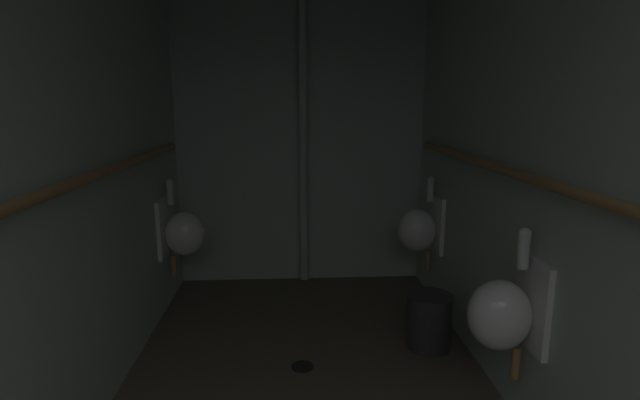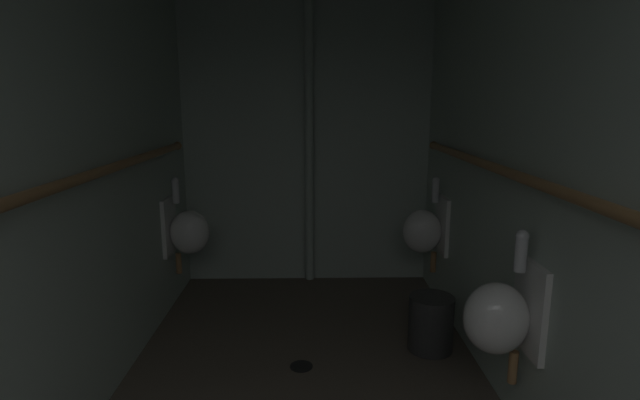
% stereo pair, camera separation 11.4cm
% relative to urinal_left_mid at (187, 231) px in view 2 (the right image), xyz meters
% --- Properties ---
extents(wall_left, '(0.06, 4.29, 2.43)m').
position_rel_urinal_left_mid_xyz_m(wall_left, '(-0.18, -1.49, 0.60)').
color(wall_left, '#AFC0B3').
rests_on(wall_left, ground).
extents(wall_right, '(0.06, 4.29, 2.43)m').
position_rel_urinal_left_mid_xyz_m(wall_right, '(2.01, -1.49, 0.60)').
color(wall_right, '#AFC0B3').
rests_on(wall_right, ground).
extents(wall_back, '(2.25, 0.06, 2.43)m').
position_rel_urinal_left_mid_xyz_m(wall_back, '(0.92, 0.62, 0.60)').
color(wall_back, '#AFC0B3').
rests_on(wall_back, ground).
extents(urinal_left_mid, '(0.32, 0.30, 0.76)m').
position_rel_urinal_left_mid_xyz_m(urinal_left_mid, '(0.00, 0.00, 0.00)').
color(urinal_left_mid, white).
extents(urinal_right_mid, '(0.32, 0.30, 0.76)m').
position_rel_urinal_left_mid_xyz_m(urinal_right_mid, '(1.83, -1.53, 0.00)').
color(urinal_right_mid, white).
extents(urinal_right_far, '(0.32, 0.30, 0.76)m').
position_rel_urinal_left_mid_xyz_m(urinal_right_far, '(1.83, -0.01, 0.00)').
color(urinal_right_far, white).
extents(supply_pipe_left, '(0.06, 3.50, 0.06)m').
position_rel_urinal_left_mid_xyz_m(supply_pipe_left, '(-0.09, -1.52, 0.63)').
color(supply_pipe_left, '#9E7042').
extents(supply_pipe_right, '(0.06, 3.46, 0.06)m').
position_rel_urinal_left_mid_xyz_m(supply_pipe_right, '(1.92, -1.51, 0.63)').
color(supply_pipe_right, '#9E7042').
extents(standpipe_back_wall, '(0.08, 0.08, 2.38)m').
position_rel_urinal_left_mid_xyz_m(standpipe_back_wall, '(0.94, 0.51, 0.60)').
color(standpipe_back_wall, '#AFC0B3').
rests_on(standpipe_back_wall, ground).
extents(floor_drain, '(0.14, 0.14, 0.01)m').
position_rel_urinal_left_mid_xyz_m(floor_drain, '(0.89, -0.91, -0.61)').
color(floor_drain, black).
rests_on(floor_drain, ground).
extents(waste_bin, '(0.29, 0.29, 0.36)m').
position_rel_urinal_left_mid_xyz_m(waste_bin, '(1.73, -0.71, -0.43)').
color(waste_bin, '#2D2D2D').
rests_on(waste_bin, ground).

